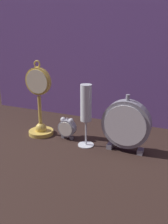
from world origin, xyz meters
name	(u,v)px	position (x,y,z in m)	size (l,w,h in m)	color
ground_plane	(76,146)	(0.00, 0.00, 0.00)	(4.00, 4.00, 0.00)	black
fabric_backdrop_drape	(106,43)	(0.00, 0.33, 0.36)	(1.26, 0.01, 0.73)	#6B478E
pocket_watch_on_stand	(40,107)	(-0.19, 0.05, 0.12)	(0.11, 0.10, 0.31)	gold
alarm_clock_twin_bell	(67,127)	(-0.06, 0.05, 0.05)	(0.07, 0.03, 0.09)	gray
mantel_clock_silver	(126,125)	(0.18, 0.04, 0.10)	(0.18, 0.04, 0.21)	gray
champagne_flute	(86,108)	(0.03, 0.03, 0.15)	(0.06, 0.06, 0.24)	silver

